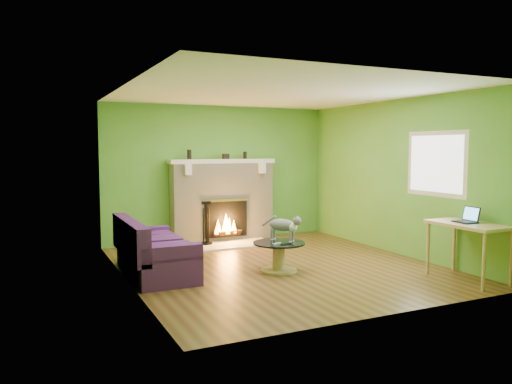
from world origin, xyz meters
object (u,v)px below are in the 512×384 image
coffee_table (279,255)px  desk (469,230)px  cat (282,228)px  sofa (152,253)px

coffee_table → desk: (2.10, -1.51, 0.44)m
coffee_table → desk: bearing=-35.7°
coffee_table → cat: cat is taller
sofa → coffee_table: bearing=-19.6°
sofa → cat: cat is taller
sofa → desk: size_ratio=1.68×
sofa → desk: sofa is taller
desk → cat: cat is taller
coffee_table → cat: size_ratio=1.20×
desk → cat: size_ratio=1.67×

